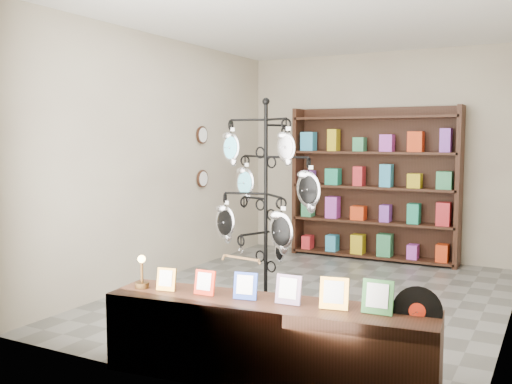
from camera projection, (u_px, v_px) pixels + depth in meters
ground at (312, 297)px, 6.33m from camera, size 5.00×5.00×0.00m
room_envelope at (313, 129)px, 6.16m from camera, size 5.00×5.00×5.00m
display_tree at (266, 194)px, 5.36m from camera, size 1.11×1.06×2.13m
front_shelf at (267, 341)px, 4.11m from camera, size 2.45×0.78×0.85m
back_shelving at (374, 189)px, 8.25m from camera, size 2.42×0.36×2.20m
wall_clocks at (202, 157)px, 7.82m from camera, size 0.03×0.24×0.84m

